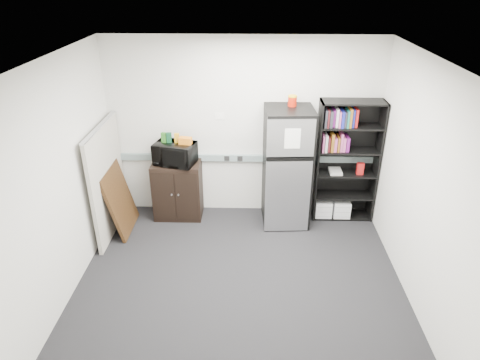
{
  "coord_description": "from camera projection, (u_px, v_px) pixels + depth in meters",
  "views": [
    {
      "loc": [
        0.13,
        -4.24,
        3.52
      ],
      "look_at": [
        -0.03,
        0.9,
        0.94
      ],
      "focal_mm": 32.0,
      "sensor_mm": 36.0,
      "label": 1
    }
  ],
  "objects": [
    {
      "name": "refrigerator",
      "position": [
        287.0,
        168.0,
        6.22
      ],
      "size": [
        0.7,
        0.73,
        1.77
      ],
      "rotation": [
        0.0,
        0.0,
        0.06
      ],
      "color": "black",
      "rests_on": "floor"
    },
    {
      "name": "snack_box_c",
      "position": [
        177.0,
        138.0,
        6.17
      ],
      "size": [
        0.07,
        0.06,
        0.14
      ],
      "primitive_type": "cube",
      "rotation": [
        0.0,
        0.0,
        0.09
      ],
      "color": "#C78B12",
      "rests_on": "microwave"
    },
    {
      "name": "bookshelf",
      "position": [
        345.0,
        159.0,
        6.29
      ],
      "size": [
        0.9,
        0.34,
        1.85
      ],
      "color": "black",
      "rests_on": "floor"
    },
    {
      "name": "ceiling",
      "position": [
        240.0,
        60.0,
        4.16
      ],
      "size": [
        4.0,
        3.5,
        0.02
      ],
      "primitive_type": "cube",
      "color": "white",
      "rests_on": "wall_back"
    },
    {
      "name": "floor",
      "position": [
        240.0,
        279.0,
        5.37
      ],
      "size": [
        4.0,
        4.0,
        0.0
      ],
      "primitive_type": "plane",
      "color": "black",
      "rests_on": "ground"
    },
    {
      "name": "coffee_can",
      "position": [
        292.0,
        100.0,
        5.9
      ],
      "size": [
        0.12,
        0.12,
        0.17
      ],
      "color": "#B11908",
      "rests_on": "refrigerator"
    },
    {
      "name": "cabinet",
      "position": [
        178.0,
        190.0,
        6.54
      ],
      "size": [
        0.72,
        0.48,
        0.9
      ],
      "color": "black",
      "rests_on": "floor"
    },
    {
      "name": "cubicle_partition",
      "position": [
        108.0,
        180.0,
        6.02
      ],
      "size": [
        0.06,
        1.3,
        1.62
      ],
      "color": "#A29B90",
      "rests_on": "floor"
    },
    {
      "name": "framed_poster",
      "position": [
        120.0,
        199.0,
        6.17
      ],
      "size": [
        0.28,
        0.77,
        0.98
      ],
      "rotation": [
        0.0,
        -0.24,
        0.0
      ],
      "color": "#311C0D",
      "rests_on": "floor"
    },
    {
      "name": "microwave",
      "position": [
        175.0,
        154.0,
        6.25
      ],
      "size": [
        0.66,
        0.52,
        0.32
      ],
      "primitive_type": "imported",
      "rotation": [
        0.0,
        0.0,
        -0.25
      ],
      "color": "black",
      "rests_on": "cabinet"
    },
    {
      "name": "wall_note",
      "position": [
        220.0,
        116.0,
        6.24
      ],
      "size": [
        0.14,
        0.0,
        0.1
      ],
      "primitive_type": "cube",
      "color": "white",
      "rests_on": "wall_back"
    },
    {
      "name": "wall_right",
      "position": [
        421.0,
        185.0,
        4.71
      ],
      "size": [
        0.02,
        3.5,
        2.7
      ],
      "primitive_type": "cube",
      "color": "silver",
      "rests_on": "floor"
    },
    {
      "name": "wall_left",
      "position": [
        63.0,
        181.0,
        4.82
      ],
      "size": [
        0.02,
        3.5,
        2.7
      ],
      "primitive_type": "cube",
      "color": "silver",
      "rests_on": "floor"
    },
    {
      "name": "electrical_raceway",
      "position": [
        243.0,
        158.0,
        6.5
      ],
      "size": [
        3.92,
        0.05,
        0.1
      ],
      "primitive_type": "cube",
      "color": "gray",
      "rests_on": "wall_back"
    },
    {
      "name": "snack_box_b",
      "position": [
        169.0,
        138.0,
        6.18
      ],
      "size": [
        0.07,
        0.05,
        0.15
      ],
      "primitive_type": "cube",
      "rotation": [
        0.0,
        0.0,
        0.06
      ],
      "color": "#0D3B20",
      "rests_on": "microwave"
    },
    {
      "name": "wall_back",
      "position": [
        243.0,
        129.0,
        6.33
      ],
      "size": [
        4.0,
        0.02,
        2.7
      ],
      "primitive_type": "cube",
      "color": "silver",
      "rests_on": "floor"
    },
    {
      "name": "snack_box_a",
      "position": [
        164.0,
        138.0,
        6.18
      ],
      "size": [
        0.08,
        0.06,
        0.15
      ],
      "primitive_type": "cube",
      "rotation": [
        0.0,
        0.0,
        -0.21
      ],
      "color": "#255E1B",
      "rests_on": "microwave"
    },
    {
      "name": "snack_bag",
      "position": [
        185.0,
        141.0,
        6.14
      ],
      "size": [
        0.2,
        0.13,
        0.1
      ],
      "primitive_type": "cube",
      "rotation": [
        0.0,
        0.0,
        -0.19
      ],
      "color": "orange",
      "rests_on": "microwave"
    }
  ]
}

